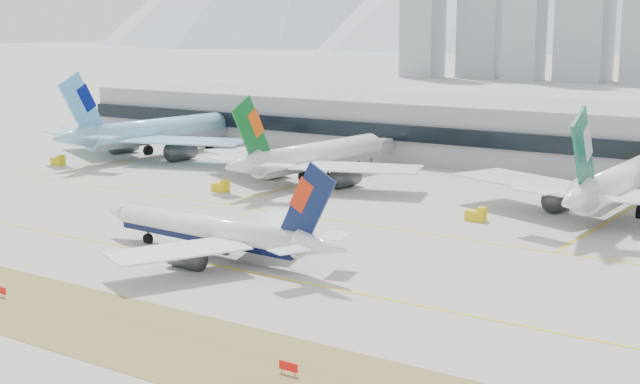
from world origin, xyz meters
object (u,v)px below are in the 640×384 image
Objects in this scene: taxiing_airliner at (217,232)px; widebody_korean at (155,133)px; terminal at (551,134)px; widebody_eva at (313,157)px; widebody_cathay at (619,184)px.

widebody_korean reaches higher than taxiing_airliner.
widebody_korean is 102.16m from terminal.
widebody_eva is (57.28, -8.89, -0.78)m from widebody_korean.
widebody_korean is 1.14× the size of widebody_eva.
widebody_korean is at bearing 86.24° from widebody_cathay.
widebody_eva reaches higher than taxiing_airliner.
taxiing_airliner is at bearing 147.09° from widebody_cathay.
widebody_cathay is at bearing -58.67° from terminal.
taxiing_airliner is 116.66m from terminal.
taxiing_airliner is 0.83× the size of widebody_eva.
widebody_eva is 64.36m from terminal.
widebody_eva is (-25.90, 61.77, 1.59)m from taxiing_airliner.
widebody_cathay reaches higher than terminal.
taxiing_airliner is 109.17m from widebody_korean.
widebody_eva is at bearing -122.01° from terminal.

